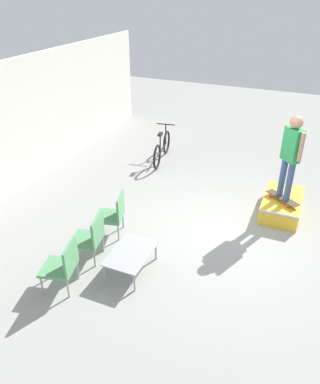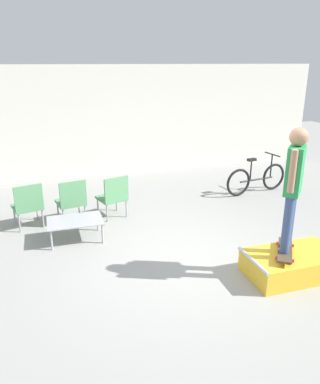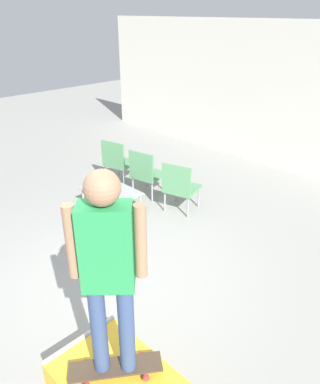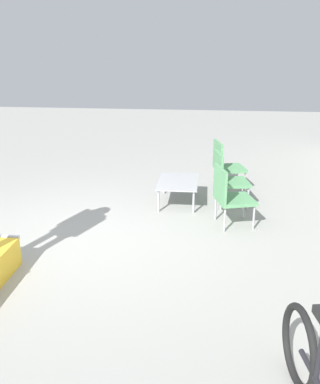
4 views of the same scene
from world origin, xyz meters
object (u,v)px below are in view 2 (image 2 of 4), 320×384
object	(u,v)px
patio_chair_right	(114,195)
coffee_table	(75,222)
patio_chair_center	(72,200)
bicycle	(257,179)
skateboard_on_ramp	(285,250)
person_skater	(294,180)
patio_chair_left	(28,204)
skate_ramp_box	(292,264)

from	to	relation	value
patio_chair_right	coffee_table	bearing A→B (deg)	27.25
patio_chair_center	bicycle	xyz separation A→B (m)	(4.46, 0.50, -0.13)
patio_chair_right	skateboard_on_ramp	bearing A→B (deg)	107.68
person_skater	patio_chair_right	xyz separation A→B (m)	(-2.00, 2.98, -1.03)
coffee_table	patio_chair_center	xyz separation A→B (m)	(0.02, 0.81, 0.14)
coffee_table	patio_chair_right	distance (m)	1.18
patio_chair_left	patio_chair_right	bearing A→B (deg)	165.79
patio_chair_left	bicycle	world-z (taller)	bicycle
skate_ramp_box	patio_chair_center	distance (m)	4.23
coffee_table	patio_chair_right	world-z (taller)	patio_chair_right
person_skater	patio_chair_left	distance (m)	4.82
skateboard_on_ramp	patio_chair_center	bearing A→B (deg)	79.40
patio_chair_center	patio_chair_right	world-z (taller)	same
skate_ramp_box	patio_chair_left	distance (m)	4.85
patio_chair_center	skate_ramp_box	bearing A→B (deg)	124.15
patio_chair_left	patio_chair_center	world-z (taller)	same
skate_ramp_box	bicycle	bearing A→B (deg)	67.12
skate_ramp_box	patio_chair_center	world-z (taller)	patio_chair_center
coffee_table	patio_chair_left	bearing A→B (deg)	134.85
skateboard_on_ramp	patio_chair_right	size ratio (longest dim) A/B	0.84
skateboard_on_ramp	patio_chair_left	distance (m)	4.71
skate_ramp_box	skateboard_on_ramp	world-z (taller)	skateboard_on_ramp
skate_ramp_box	person_skater	xyz separation A→B (m)	(-0.16, 0.01, 1.34)
coffee_table	bicycle	world-z (taller)	bicycle
skate_ramp_box	bicycle	xyz separation A→B (m)	(1.47, 3.48, 0.18)
skateboard_on_ramp	patio_chair_left	size ratio (longest dim) A/B	0.84
person_skater	skateboard_on_ramp	bearing A→B (deg)	44.21
patio_chair_right	bicycle	xyz separation A→B (m)	(3.63, 0.50, -0.13)
patio_chair_right	person_skater	bearing A→B (deg)	107.68
patio_chair_center	patio_chair_right	distance (m)	0.84
patio_chair_right	bicycle	distance (m)	3.66
patio_chair_left	patio_chair_center	bearing A→B (deg)	165.68
person_skater	coffee_table	size ratio (longest dim) A/B	1.84
skateboard_on_ramp	patio_chair_left	xyz separation A→B (m)	(-3.65, 2.97, 0.05)
person_skater	patio_chair_center	world-z (taller)	person_skater
skateboard_on_ramp	patio_chair_left	bearing A→B (deg)	86.64
patio_chair_center	skateboard_on_ramp	bearing A→B (deg)	122.65
skate_ramp_box	patio_chair_right	bearing A→B (deg)	125.88
skate_ramp_box	coffee_table	world-z (taller)	coffee_table
coffee_table	bicycle	xyz separation A→B (m)	(4.48, 1.31, 0.01)
skate_ramp_box	patio_chair_right	size ratio (longest dim) A/B	1.58
patio_chair_center	coffee_table	bearing A→B (deg)	77.74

